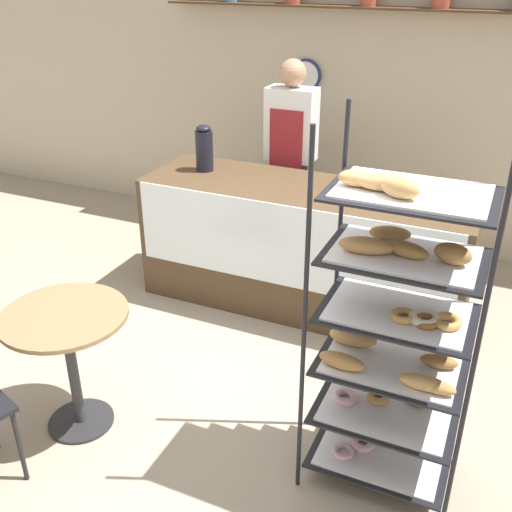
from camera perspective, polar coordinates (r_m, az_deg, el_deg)
The scene contains 8 objects.
ground_plane at distance 3.73m, azimuth -3.08°, elevation -14.26°, with size 14.00×14.00×0.00m, color gray.
back_wall at distance 5.57m, azimuth 10.19°, elevation 15.11°, with size 10.00×0.30×2.70m.
display_counter at distance 4.52m, azimuth 4.56°, elevation 0.82°, with size 2.43×0.76×0.95m.
pastry_rack at distance 2.84m, azimuth 12.90°, elevation -6.83°, with size 0.74×0.50×1.88m.
person_worker at distance 5.00m, azimuth 3.30°, elevation 9.38°, with size 0.40×0.23×1.74m.
cafe_table at distance 3.44m, azimuth -17.45°, elevation -7.90°, with size 0.68×0.68×0.75m.
coffee_carafe at distance 4.66m, azimuth -4.95°, elevation 10.17°, with size 0.13×0.13×0.36m.
donut_tray_counter at distance 4.26m, azimuth 10.20°, elevation 6.07°, with size 0.38×0.24×0.05m.
Camera 1 is at (1.33, -2.49, 2.44)m, focal length 42.00 mm.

